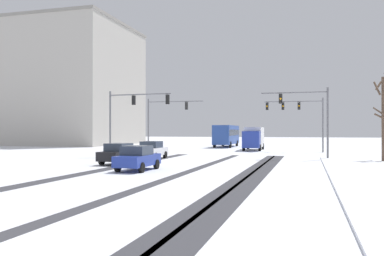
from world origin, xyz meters
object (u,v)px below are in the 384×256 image
object	(u,v)px
bus_oncoming	(227,134)
box_truck_delivery	(254,138)
car_blue_third	(138,158)
car_white_lead	(152,150)
traffic_signal_far_right	(299,112)
bare_tree_sidewalk_far	(383,115)
traffic_signal_far_left	(164,115)
car_black_second	(119,154)
traffic_signal_near_right	(309,111)
office_building_far_left_block	(55,86)
traffic_signal_near_left	(131,109)

from	to	relation	value
bus_oncoming	box_truck_delivery	distance (m)	10.99
car_blue_third	box_truck_delivery	distance (m)	29.45
car_white_lead	traffic_signal_far_right	bearing A→B (deg)	50.71
traffic_signal_far_right	bare_tree_sidewalk_far	distance (m)	14.51
traffic_signal_far_left	car_black_second	size ratio (longest dim) A/B	1.69
bus_oncoming	bare_tree_sidewalk_far	world-z (taller)	bare_tree_sidewalk_far
traffic_signal_far_left	traffic_signal_near_right	world-z (taller)	same
traffic_signal_far_right	car_white_lead	size ratio (longest dim) A/B	1.69
car_white_lead	traffic_signal_near_right	bearing A→B (deg)	14.96
traffic_signal_far_right	car_blue_third	bearing A→B (deg)	-110.48
car_white_lead	bus_oncoming	size ratio (longest dim) A/B	0.37
car_white_lead	box_truck_delivery	distance (m)	20.14
car_black_second	office_building_far_left_block	world-z (taller)	office_building_far_left_block
traffic_signal_near_left	car_white_lead	size ratio (longest dim) A/B	1.59
bare_tree_sidewalk_far	office_building_far_left_block	xyz separation A→B (m)	(-52.23, 28.83, 7.09)
bare_tree_sidewalk_far	traffic_signal_far_left	bearing A→B (deg)	159.22
bus_oncoming	traffic_signal_far_right	bearing A→B (deg)	-48.60
traffic_signal_near_right	car_blue_third	world-z (taller)	traffic_signal_near_right
car_blue_third	bus_oncoming	bearing A→B (deg)	92.52
traffic_signal_near_left	car_blue_third	world-z (taller)	traffic_signal_near_left
traffic_signal_far_right	box_truck_delivery	xyz separation A→B (m)	(-5.85, 3.37, -3.19)
car_white_lead	traffic_signal_far_left	bearing A→B (deg)	104.96
bus_oncoming	box_truck_delivery	size ratio (longest dim) A/B	1.49
box_truck_delivery	car_white_lead	bearing A→B (deg)	-109.97
traffic_signal_far_left	bus_oncoming	distance (m)	17.43
traffic_signal_near_right	bare_tree_sidewalk_far	distance (m)	6.19
bus_oncoming	car_white_lead	bearing A→B (deg)	-92.76
traffic_signal_near_right	box_truck_delivery	bearing A→B (deg)	114.59
car_blue_third	office_building_far_left_block	size ratio (longest dim) A/B	0.14
car_blue_third	bus_oncoming	xyz separation A→B (m)	(-1.70, 38.69, 1.18)
traffic_signal_near_left	box_truck_delivery	distance (m)	20.04
traffic_signal_near_right	bare_tree_sidewalk_far	world-z (taller)	bare_tree_sidewalk_far
traffic_signal_near_right	box_truck_delivery	world-z (taller)	traffic_signal_near_right
box_truck_delivery	bare_tree_sidewalk_far	distance (m)	20.74
traffic_signal_far_right	car_black_second	distance (m)	25.54
bus_oncoming	bare_tree_sidewalk_far	bearing A→B (deg)	-53.81
car_white_lead	office_building_far_left_block	xyz separation A→B (m)	(-32.26, 31.83, 10.21)
traffic_signal_near_right	car_blue_third	distance (m)	18.00
bus_oncoming	office_building_far_left_block	world-z (taller)	office_building_far_left_block
bus_oncoming	box_truck_delivery	bearing A→B (deg)	-59.93
traffic_signal_near_left	bare_tree_sidewalk_far	world-z (taller)	bare_tree_sidewalk_far
traffic_signal_far_left	traffic_signal_far_right	xyz separation A→B (m)	(15.87, 3.77, 0.33)
traffic_signal_near_left	box_truck_delivery	size ratio (longest dim) A/B	0.88
bus_oncoming	office_building_far_left_block	distance (m)	34.99
car_black_second	box_truck_delivery	size ratio (longest dim) A/B	0.56
traffic_signal_far_right	bus_oncoming	world-z (taller)	traffic_signal_far_right
bus_oncoming	traffic_signal_near_left	bearing A→B (deg)	-99.02
bare_tree_sidewalk_far	office_building_far_left_block	world-z (taller)	office_building_far_left_block
car_black_second	car_white_lead	bearing A→B (deg)	87.12
bare_tree_sidewalk_far	traffic_signal_near_right	bearing A→B (deg)	173.53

